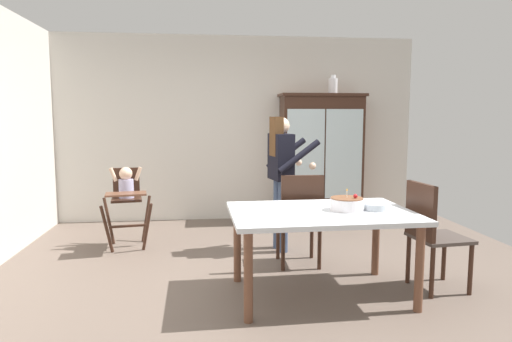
{
  "coord_description": "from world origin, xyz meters",
  "views": [
    {
      "loc": [
        -0.49,
        -4.05,
        1.53
      ],
      "look_at": [
        0.06,
        0.7,
        0.95
      ],
      "focal_mm": 31.52,
      "sensor_mm": 36.0,
      "label": 1
    }
  ],
  "objects_px": {
    "high_chair_with_toddler": "(126,192)",
    "birthday_cake": "(347,204)",
    "dining_chair_far_side": "(300,214)",
    "dining_chair_right_end": "(430,228)",
    "dining_table": "(321,221)",
    "ceramic_vase": "(333,86)",
    "adult_person": "(281,167)",
    "china_cabinet": "(321,157)",
    "serving_bowl": "(375,207)"
  },
  "relations": [
    {
      "from": "dining_chair_right_end",
      "to": "high_chair_with_toddler",
      "type": "bearing_deg",
      "value": 54.26
    },
    {
      "from": "adult_person",
      "to": "dining_table",
      "type": "relative_size",
      "value": 0.99
    },
    {
      "from": "birthday_cake",
      "to": "dining_chair_far_side",
      "type": "distance_m",
      "value": 0.81
    },
    {
      "from": "dining_table",
      "to": "birthday_cake",
      "type": "relative_size",
      "value": 5.54
    },
    {
      "from": "adult_person",
      "to": "high_chair_with_toddler",
      "type": "bearing_deg",
      "value": 69.38
    },
    {
      "from": "high_chair_with_toddler",
      "to": "birthday_cake",
      "type": "height_order",
      "value": "high_chair_with_toddler"
    },
    {
      "from": "high_chair_with_toddler",
      "to": "dining_chair_right_end",
      "type": "xyz_separation_m",
      "value": [
        2.87,
        -1.66,
        -0.1
      ]
    },
    {
      "from": "birthday_cake",
      "to": "dining_chair_right_end",
      "type": "height_order",
      "value": "dining_chair_right_end"
    },
    {
      "from": "high_chair_with_toddler",
      "to": "dining_chair_far_side",
      "type": "distance_m",
      "value": 2.09
    },
    {
      "from": "ceramic_vase",
      "to": "dining_chair_right_end",
      "type": "height_order",
      "value": "ceramic_vase"
    },
    {
      "from": "high_chair_with_toddler",
      "to": "dining_chair_far_side",
      "type": "bearing_deg",
      "value": -35.37
    },
    {
      "from": "dining_table",
      "to": "dining_chair_far_side",
      "type": "relative_size",
      "value": 1.61
    },
    {
      "from": "birthday_cake",
      "to": "high_chair_with_toddler",
      "type": "bearing_deg",
      "value": 141.53
    },
    {
      "from": "serving_bowl",
      "to": "high_chair_with_toddler",
      "type": "bearing_deg",
      "value": 143.93
    },
    {
      "from": "dining_chair_far_side",
      "to": "high_chair_with_toddler",
      "type": "bearing_deg",
      "value": -25.3
    },
    {
      "from": "china_cabinet",
      "to": "dining_table",
      "type": "relative_size",
      "value": 1.2
    },
    {
      "from": "dining_chair_far_side",
      "to": "ceramic_vase",
      "type": "bearing_deg",
      "value": -112.37
    },
    {
      "from": "ceramic_vase",
      "to": "birthday_cake",
      "type": "xyz_separation_m",
      "value": [
        -0.67,
        -2.79,
        -1.18
      ]
    },
    {
      "from": "serving_bowl",
      "to": "dining_chair_far_side",
      "type": "bearing_deg",
      "value": 122.12
    },
    {
      "from": "china_cabinet",
      "to": "dining_chair_far_side",
      "type": "xyz_separation_m",
      "value": [
        -0.75,
        -2.05,
        -0.38
      ]
    },
    {
      "from": "dining_chair_right_end",
      "to": "adult_person",
      "type": "bearing_deg",
      "value": 33.54
    },
    {
      "from": "high_chair_with_toddler",
      "to": "birthday_cake",
      "type": "xyz_separation_m",
      "value": [
        2.11,
        -1.67,
        0.14
      ]
    },
    {
      "from": "high_chair_with_toddler",
      "to": "birthday_cake",
      "type": "bearing_deg",
      "value": -47.01
    },
    {
      "from": "adult_person",
      "to": "dining_chair_right_end",
      "type": "height_order",
      "value": "adult_person"
    },
    {
      "from": "high_chair_with_toddler",
      "to": "serving_bowl",
      "type": "xyz_separation_m",
      "value": [
        2.34,
        -1.71,
        0.11
      ]
    },
    {
      "from": "serving_bowl",
      "to": "dining_chair_right_end",
      "type": "bearing_deg",
      "value": 4.74
    },
    {
      "from": "dining_chair_far_side",
      "to": "dining_chair_right_end",
      "type": "distance_m",
      "value": 1.24
    },
    {
      "from": "high_chair_with_toddler",
      "to": "birthday_cake",
      "type": "distance_m",
      "value": 2.69
    },
    {
      "from": "china_cabinet",
      "to": "serving_bowl",
      "type": "bearing_deg",
      "value": -95.51
    },
    {
      "from": "ceramic_vase",
      "to": "dining_chair_right_end",
      "type": "distance_m",
      "value": 3.12
    },
    {
      "from": "ceramic_vase",
      "to": "dining_chair_far_side",
      "type": "height_order",
      "value": "ceramic_vase"
    },
    {
      "from": "birthday_cake",
      "to": "dining_chair_right_end",
      "type": "xyz_separation_m",
      "value": [
        0.76,
        0.01,
        -0.24
      ]
    },
    {
      "from": "china_cabinet",
      "to": "serving_bowl",
      "type": "xyz_separation_m",
      "value": [
        -0.27,
        -2.82,
        -0.17
      ]
    },
    {
      "from": "high_chair_with_toddler",
      "to": "dining_table",
      "type": "height_order",
      "value": "high_chair_with_toddler"
    },
    {
      "from": "adult_person",
      "to": "dining_chair_right_end",
      "type": "xyz_separation_m",
      "value": [
        1.09,
        -1.34,
        -0.41
      ]
    },
    {
      "from": "ceramic_vase",
      "to": "birthday_cake",
      "type": "bearing_deg",
      "value": -103.5
    },
    {
      "from": "china_cabinet",
      "to": "ceramic_vase",
      "type": "relative_size",
      "value": 6.89
    },
    {
      "from": "ceramic_vase",
      "to": "serving_bowl",
      "type": "bearing_deg",
      "value": -98.7
    },
    {
      "from": "adult_person",
      "to": "dining_chair_right_end",
      "type": "bearing_deg",
      "value": -151.11
    },
    {
      "from": "dining_chair_far_side",
      "to": "dining_chair_right_end",
      "type": "bearing_deg",
      "value": 145.81
    },
    {
      "from": "china_cabinet",
      "to": "high_chair_with_toddler",
      "type": "relative_size",
      "value": 1.96
    },
    {
      "from": "china_cabinet",
      "to": "adult_person",
      "type": "xyz_separation_m",
      "value": [
        -0.84,
        -1.44,
        0.03
      ]
    },
    {
      "from": "adult_person",
      "to": "serving_bowl",
      "type": "relative_size",
      "value": 8.5
    },
    {
      "from": "dining_chair_right_end",
      "to": "dining_table",
      "type": "bearing_deg",
      "value": 85.17
    },
    {
      "from": "ceramic_vase",
      "to": "high_chair_with_toddler",
      "type": "bearing_deg",
      "value": -158.11
    },
    {
      "from": "high_chair_with_toddler",
      "to": "ceramic_vase",
      "type": "bearing_deg",
      "value": 13.35
    },
    {
      "from": "serving_bowl",
      "to": "dining_chair_right_end",
      "type": "height_order",
      "value": "dining_chair_right_end"
    },
    {
      "from": "ceramic_vase",
      "to": "adult_person",
      "type": "height_order",
      "value": "ceramic_vase"
    },
    {
      "from": "ceramic_vase",
      "to": "adult_person",
      "type": "bearing_deg",
      "value": -124.75
    },
    {
      "from": "adult_person",
      "to": "ceramic_vase",
      "type": "bearing_deg",
      "value": -45.02
    }
  ]
}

